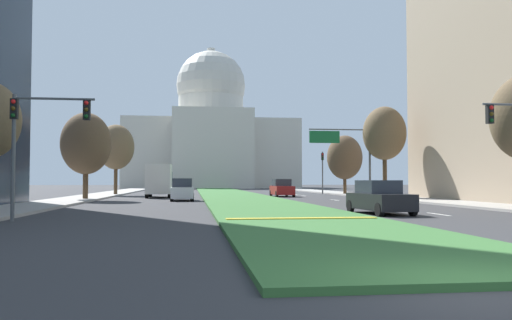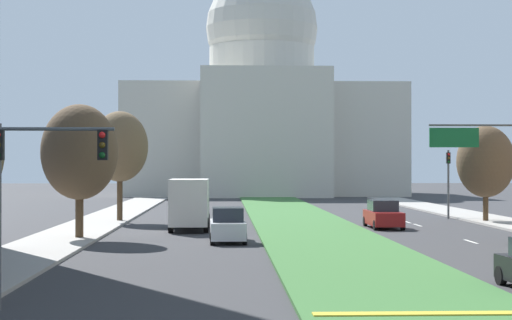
{
  "view_description": "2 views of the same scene",
  "coord_description": "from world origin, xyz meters",
  "px_view_note": "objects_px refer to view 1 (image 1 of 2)",
  "views": [
    {
      "loc": [
        -4.39,
        -7.35,
        1.67
      ],
      "look_at": [
        2.07,
        44.27,
        3.72
      ],
      "focal_mm": 36.36,
      "sensor_mm": 36.0,
      "label": 1
    },
    {
      "loc": [
        -5.35,
        -9.13,
        4.03
      ],
      "look_at": [
        -2.94,
        54.79,
        4.45
      ],
      "focal_mm": 59.91,
      "sensor_mm": 36.0,
      "label": 2
    }
  ],
  "objects_px": {
    "overhead_guide_sign": "(347,148)",
    "street_tree_left_mid": "(86,144)",
    "capitol_building": "(211,137)",
    "street_tree_left_far": "(116,147)",
    "traffic_light_far_right": "(323,167)",
    "street_tree_right_mid": "(384,134)",
    "sedan_distant": "(282,188)",
    "box_truck_delivery": "(160,180)",
    "street_tree_right_far": "(345,158)",
    "sedan_lead_stopped": "(379,198)",
    "sedan_midblock": "(182,190)",
    "traffic_light_near_left": "(35,129)"
  },
  "relations": [
    {
      "from": "box_truck_delivery",
      "to": "overhead_guide_sign",
      "type": "bearing_deg",
      "value": -18.43
    },
    {
      "from": "capitol_building",
      "to": "sedan_lead_stopped",
      "type": "distance_m",
      "value": 93.34
    },
    {
      "from": "traffic_light_near_left",
      "to": "traffic_light_far_right",
      "type": "relative_size",
      "value": 1.0
    },
    {
      "from": "traffic_light_far_right",
      "to": "box_truck_delivery",
      "type": "bearing_deg",
      "value": -150.63
    },
    {
      "from": "sedan_lead_stopped",
      "to": "box_truck_delivery",
      "type": "distance_m",
      "value": 29.15
    },
    {
      "from": "overhead_guide_sign",
      "to": "street_tree_left_mid",
      "type": "distance_m",
      "value": 22.82
    },
    {
      "from": "street_tree_left_mid",
      "to": "street_tree_right_mid",
      "type": "height_order",
      "value": "street_tree_right_mid"
    },
    {
      "from": "sedan_lead_stopped",
      "to": "overhead_guide_sign",
      "type": "bearing_deg",
      "value": 77.2
    },
    {
      "from": "sedan_distant",
      "to": "street_tree_right_far",
      "type": "bearing_deg",
      "value": 31.09
    },
    {
      "from": "capitol_building",
      "to": "street_tree_left_far",
      "type": "height_order",
      "value": "capitol_building"
    },
    {
      "from": "street_tree_right_far",
      "to": "traffic_light_far_right",
      "type": "bearing_deg",
      "value": 108.99
    },
    {
      "from": "street_tree_left_far",
      "to": "sedan_midblock",
      "type": "xyz_separation_m",
      "value": [
        7.57,
        -15.92,
        -4.51
      ]
    },
    {
      "from": "sedan_lead_stopped",
      "to": "street_tree_right_mid",
      "type": "bearing_deg",
      "value": 68.15
    },
    {
      "from": "traffic_light_near_left",
      "to": "street_tree_left_far",
      "type": "distance_m",
      "value": 36.91
    },
    {
      "from": "sedan_midblock",
      "to": "street_tree_right_far",
      "type": "bearing_deg",
      "value": 38.72
    },
    {
      "from": "traffic_light_far_right",
      "to": "overhead_guide_sign",
      "type": "bearing_deg",
      "value": -96.84
    },
    {
      "from": "capitol_building",
      "to": "street_tree_right_mid",
      "type": "bearing_deg",
      "value": -79.79
    },
    {
      "from": "overhead_guide_sign",
      "to": "street_tree_left_mid",
      "type": "bearing_deg",
      "value": -177.73
    },
    {
      "from": "street_tree_left_mid",
      "to": "box_truck_delivery",
      "type": "xyz_separation_m",
      "value": [
        5.7,
        6.6,
        -3.07
      ]
    },
    {
      "from": "traffic_light_near_left",
      "to": "street_tree_left_mid",
      "type": "height_order",
      "value": "street_tree_left_mid"
    },
    {
      "from": "capitol_building",
      "to": "street_tree_left_mid",
      "type": "distance_m",
      "value": 74.32
    },
    {
      "from": "street_tree_left_mid",
      "to": "street_tree_right_mid",
      "type": "bearing_deg",
      "value": 0.97
    },
    {
      "from": "overhead_guide_sign",
      "to": "box_truck_delivery",
      "type": "height_order",
      "value": "overhead_guide_sign"
    },
    {
      "from": "traffic_light_near_left",
      "to": "street_tree_right_mid",
      "type": "bearing_deg",
      "value": 44.01
    },
    {
      "from": "traffic_light_far_right",
      "to": "sedan_midblock",
      "type": "distance_m",
      "value": 25.44
    },
    {
      "from": "street_tree_left_far",
      "to": "sedan_distant",
      "type": "distance_m",
      "value": 19.23
    },
    {
      "from": "street_tree_right_far",
      "to": "overhead_guide_sign",
      "type": "bearing_deg",
      "value": -106.0
    },
    {
      "from": "street_tree_right_mid",
      "to": "sedan_lead_stopped",
      "type": "bearing_deg",
      "value": -111.85
    },
    {
      "from": "traffic_light_far_right",
      "to": "street_tree_left_mid",
      "type": "xyz_separation_m",
      "value": [
        -24.77,
        -17.33,
        1.43
      ]
    },
    {
      "from": "traffic_light_far_right",
      "to": "street_tree_right_mid",
      "type": "distance_m",
      "value": 17.15
    },
    {
      "from": "street_tree_left_mid",
      "to": "street_tree_left_far",
      "type": "xyz_separation_m",
      "value": [
        0.44,
        14.27,
        0.62
      ]
    },
    {
      "from": "traffic_light_near_left",
      "to": "sedan_distant",
      "type": "bearing_deg",
      "value": 62.89
    },
    {
      "from": "capitol_building",
      "to": "overhead_guide_sign",
      "type": "height_order",
      "value": "capitol_building"
    },
    {
      "from": "traffic_light_far_right",
      "to": "street_tree_right_far",
      "type": "bearing_deg",
      "value": -71.01
    },
    {
      "from": "capitol_building",
      "to": "street_tree_left_mid",
      "type": "relative_size",
      "value": 5.11
    },
    {
      "from": "street_tree_left_mid",
      "to": "box_truck_delivery",
      "type": "distance_m",
      "value": 9.24
    },
    {
      "from": "overhead_guide_sign",
      "to": "street_tree_right_far",
      "type": "bearing_deg",
      "value": 74.0
    },
    {
      "from": "street_tree_right_mid",
      "to": "sedan_lead_stopped",
      "type": "xyz_separation_m",
      "value": [
        -8.1,
        -20.2,
        -5.14
      ]
    },
    {
      "from": "traffic_light_far_right",
      "to": "street_tree_right_far",
      "type": "height_order",
      "value": "street_tree_right_far"
    },
    {
      "from": "overhead_guide_sign",
      "to": "street_tree_left_mid",
      "type": "xyz_separation_m",
      "value": [
        -22.8,
        -0.9,
        0.09
      ]
    },
    {
      "from": "overhead_guide_sign",
      "to": "street_tree_right_far",
      "type": "height_order",
      "value": "street_tree_right_far"
    },
    {
      "from": "traffic_light_far_right",
      "to": "street_tree_right_far",
      "type": "relative_size",
      "value": 0.76
    },
    {
      "from": "street_tree_right_mid",
      "to": "traffic_light_far_right",
      "type": "bearing_deg",
      "value": 94.86
    },
    {
      "from": "sedan_distant",
      "to": "sedan_midblock",
      "type": "bearing_deg",
      "value": -136.05
    },
    {
      "from": "street_tree_left_mid",
      "to": "sedan_lead_stopped",
      "type": "bearing_deg",
      "value": -47.49
    },
    {
      "from": "street_tree_right_mid",
      "to": "sedan_distant",
      "type": "relative_size",
      "value": 1.8
    },
    {
      "from": "street_tree_left_mid",
      "to": "sedan_midblock",
      "type": "relative_size",
      "value": 1.67
    },
    {
      "from": "box_truck_delivery",
      "to": "sedan_lead_stopped",
      "type": "bearing_deg",
      "value": -64.78
    },
    {
      "from": "sedan_distant",
      "to": "street_tree_right_mid",
      "type": "bearing_deg",
      "value": -43.03
    },
    {
      "from": "overhead_guide_sign",
      "to": "street_tree_right_mid",
      "type": "xyz_separation_m",
      "value": [
        3.41,
        -0.46,
        1.27
      ]
    }
  ]
}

